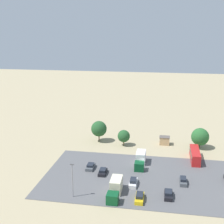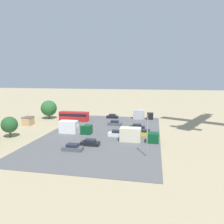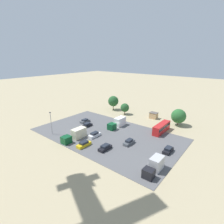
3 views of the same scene
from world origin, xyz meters
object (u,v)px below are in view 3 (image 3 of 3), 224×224
(bus, at_px, (162,128))
(parked_truck_2, at_px, (75,135))
(parked_car_5, at_px, (95,135))
(parked_car_2, at_px, (87,125))
(parked_car_4, at_px, (168,150))
(parked_car_0, at_px, (129,142))
(parked_truck_0, at_px, (118,123))
(parked_car_3, at_px, (84,144))
(parked_car_1, at_px, (105,148))
(parked_truck_1, at_px, (154,166))
(shed_building, at_px, (154,115))
(parked_car_6, at_px, (85,121))

(bus, height_order, parked_truck_2, parked_truck_2)
(bus, distance_m, parked_car_5, 24.35)
(parked_car_2, distance_m, parked_car_4, 32.41)
(parked_car_0, bearing_deg, parked_truck_2, -152.76)
(parked_car_5, distance_m, parked_truck_0, 12.26)
(parked_car_3, height_order, parked_car_5, parked_car_5)
(parked_car_1, bearing_deg, parked_car_0, -116.48)
(parked_truck_1, bearing_deg, parked_car_5, -11.06)
(parked_car_0, relative_size, parked_car_3, 0.94)
(shed_building, xyz_separation_m, parked_car_4, (-16.33, 24.09, -0.65))
(parked_car_6, relative_size, parked_truck_0, 0.48)
(parked_car_1, distance_m, parked_car_3, 6.90)
(parked_car_4, height_order, parked_car_6, parked_car_4)
(parked_car_3, xyz_separation_m, parked_truck_2, (5.84, -1.63, 0.85))
(parked_car_4, distance_m, parked_truck_0, 23.81)
(parked_car_2, xyz_separation_m, parked_car_6, (3.98, -2.59, -0.00))
(parked_truck_1, bearing_deg, shed_building, -63.75)
(parked_car_2, bearing_deg, shed_building, 57.63)
(parked_car_3, distance_m, parked_truck_1, 22.50)
(parked_car_1, height_order, parked_car_4, parked_car_4)
(parked_car_4, bearing_deg, parked_car_0, 14.68)
(bus, bearing_deg, parked_car_4, 121.42)
(parked_car_5, xyz_separation_m, parked_car_6, (12.65, -7.29, -0.07))
(parked_car_4, distance_m, parked_car_6, 36.39)
(parked_car_6, relative_size, parked_truck_1, 0.60)
(parked_car_0, height_order, parked_car_4, parked_car_0)
(parked_car_1, distance_m, parked_car_6, 24.25)
(parked_car_1, bearing_deg, parked_truck_2, 4.09)
(bus, xyz_separation_m, parked_truck_2, (19.98, 23.32, -0.23))
(parked_truck_0, height_order, parked_truck_2, parked_truck_0)
(bus, distance_m, parked_truck_2, 30.71)
(parked_truck_0, distance_m, parked_truck_2, 18.03)
(parked_car_6, bearing_deg, parked_car_1, 151.21)
(parked_car_1, distance_m, parked_truck_1, 15.98)
(parked_car_5, bearing_deg, shed_building, -103.81)
(parked_car_4, bearing_deg, parked_car_6, -2.14)
(parked_car_4, relative_size, parked_car_5, 0.89)
(parked_car_2, distance_m, parked_car_5, 9.86)
(parked_car_1, height_order, parked_truck_0, parked_truck_0)
(bus, relative_size, parked_car_5, 2.14)
(parked_truck_0, bearing_deg, parked_truck_2, 75.76)
(parked_car_4, relative_size, parked_truck_0, 0.48)
(parked_car_6, xyz_separation_m, parked_truck_0, (-13.41, -4.92, 0.94))
(parked_truck_1, relative_size, parked_truck_2, 0.79)
(parked_car_4, distance_m, parked_car_5, 24.45)
(parked_car_4, xyz_separation_m, parked_truck_2, (27.38, 11.20, 0.85))
(parked_car_0, bearing_deg, parked_truck_1, -32.14)
(parked_car_0, relative_size, parked_car_1, 1.00)
(parked_car_3, bearing_deg, parked_car_2, -46.92)
(shed_building, relative_size, bus, 0.34)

